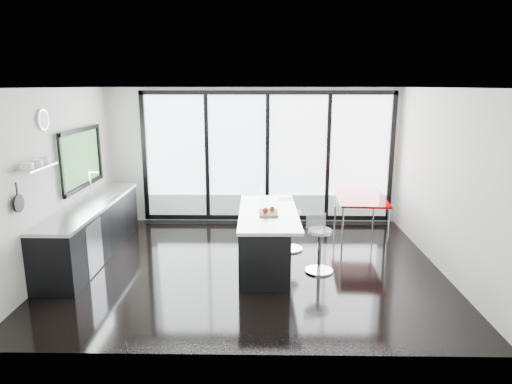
{
  "coord_description": "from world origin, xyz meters",
  "views": [
    {
      "loc": [
        0.22,
        -6.88,
        2.83
      ],
      "look_at": [
        0.1,
        0.3,
        1.15
      ],
      "focal_mm": 32.0,
      "sensor_mm": 36.0,
      "label": 1
    }
  ],
  "objects_px": {
    "island": "(264,238)",
    "red_table": "(359,217)",
    "bar_stool_far": "(290,230)",
    "bar_stool_near": "(319,251)"
  },
  "relations": [
    {
      "from": "island",
      "to": "red_table",
      "type": "bearing_deg",
      "value": 36.58
    },
    {
      "from": "island",
      "to": "bar_stool_far",
      "type": "bearing_deg",
      "value": 55.58
    },
    {
      "from": "island",
      "to": "bar_stool_near",
      "type": "relative_size",
      "value": 3.19
    },
    {
      "from": "island",
      "to": "bar_stool_far",
      "type": "xyz_separation_m",
      "value": [
        0.47,
        0.68,
        -0.1
      ]
    },
    {
      "from": "island",
      "to": "bar_stool_far",
      "type": "distance_m",
      "value": 0.83
    },
    {
      "from": "red_table",
      "to": "island",
      "type": "bearing_deg",
      "value": -143.42
    },
    {
      "from": "island",
      "to": "bar_stool_far",
      "type": "height_order",
      "value": "island"
    },
    {
      "from": "bar_stool_near",
      "to": "bar_stool_far",
      "type": "distance_m",
      "value": 1.05
    },
    {
      "from": "bar_stool_far",
      "to": "red_table",
      "type": "bearing_deg",
      "value": 15.15
    },
    {
      "from": "bar_stool_near",
      "to": "bar_stool_far",
      "type": "height_order",
      "value": "bar_stool_far"
    }
  ]
}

